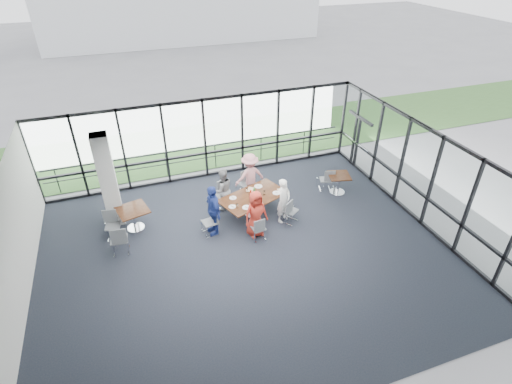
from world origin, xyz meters
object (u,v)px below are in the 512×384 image
object	(u,v)px
chair_main_nr	(290,211)
chair_spare_lb	(113,226)
side_table_right	(339,178)
main_table	(253,199)
chair_main_fl	(221,194)
chair_main_fr	(245,184)
chair_spare_r	(326,180)
side_table_left	(133,212)
chair_main_nl	(258,228)
chair_main_end	(210,222)
chair_spare_la	(119,239)
diner_near_right	(284,201)
diner_near_left	(256,214)
diner_far_left	(223,190)
diner_end	(213,210)
structural_column	(108,181)
diner_far_right	(250,176)

from	to	relation	value
chair_main_nr	chair_spare_lb	world-z (taller)	chair_spare_lb
side_table_right	chair_spare_lb	world-z (taller)	chair_spare_lb
main_table	chair_main_fl	world-z (taller)	chair_main_fl
chair_main_fr	chair_spare_r	distance (m)	3.04
side_table_left	chair_main_nl	world-z (taller)	chair_main_nl
chair_main_end	chair_spare_la	bearing A→B (deg)	-100.29
diner_near_right	chair_main_nr	size ratio (longest dim) A/B	1.76
main_table	diner_near_left	xyz separation A→B (m)	(-0.27, -1.05, 0.15)
side_table_right	main_table	bearing A→B (deg)	-175.46
diner_near_left	chair_spare_r	xyz separation A→B (m)	(3.37, 1.67, -0.37)
diner_far_left	chair_spare_la	xyz separation A→B (m)	(-3.55, -1.19, -0.29)
chair_main_fr	diner_near_right	bearing A→B (deg)	87.59
diner_end	chair_main_nl	xyz separation A→B (m)	(1.23, -0.78, -0.46)
chair_main_nr	chair_main_fl	bearing A→B (deg)	102.39
chair_main_nr	chair_spare_r	xyz separation A→B (m)	(2.07, 1.42, -0.02)
structural_column	chair_spare_r	world-z (taller)	structural_column
main_table	diner_far_right	bearing A→B (deg)	55.71
main_table	chair_main_fr	xyz separation A→B (m)	(0.14, 1.33, -0.21)
diner_far_left	chair_main_fl	xyz separation A→B (m)	(-0.01, 0.22, -0.33)
side_table_left	side_table_right	world-z (taller)	same
chair_spare_la	chair_spare_lb	bearing A→B (deg)	106.42
chair_main_end	chair_spare_la	size ratio (longest dim) A/B	0.91
chair_main_end	diner_end	bearing A→B (deg)	94.63
diner_far_left	diner_far_right	bearing A→B (deg)	-167.54
chair_spare_lb	chair_main_fr	bearing A→B (deg)	-157.38
main_table	chair_main_end	bearing A→B (deg)	177.12
chair_main_nr	diner_near_left	bearing A→B (deg)	155.19
chair_main_fr	diner_far_left	bearing A→B (deg)	10.53
chair_spare_la	chair_spare_r	xyz separation A→B (m)	(7.52, 1.13, -0.06)
structural_column	chair_spare_lb	distance (m)	1.43
side_table_left	chair_main_fr	distance (m)	4.12
chair_main_end	chair_spare_r	size ratio (longest dim) A/B	1.04
chair_spare_la	diner_near_right	bearing A→B (deg)	4.60
diner_far_left	chair_spare_la	distance (m)	3.75
chair_spare_la	chair_main_end	bearing A→B (deg)	5.63
chair_main_nr	diner_far_left	bearing A→B (deg)	106.28
diner_near_left	chair_main_end	world-z (taller)	diner_near_left
diner_far_left	chair_main_nr	world-z (taller)	diner_far_left
chair_spare_lb	main_table	bearing A→B (deg)	-173.49
side_table_right	diner_near_left	world-z (taller)	diner_near_left
chair_main_nr	chair_spare_r	bearing A→B (deg)	-1.17
side_table_left	chair_main_fr	xyz separation A→B (m)	(4.05, 0.77, -0.21)
side_table_left	main_table	bearing A→B (deg)	-8.24
diner_far_left	chair_main_fr	size ratio (longest dim) A/B	1.78
side_table_left	chair_main_end	xyz separation A→B (m)	(2.26, -1.10, -0.20)
diner_end	chair_main_end	world-z (taller)	diner_end
chair_main_fr	chair_main_end	world-z (taller)	chair_main_end
side_table_right	chair_spare_r	size ratio (longest dim) A/B	1.08
diner_far_right	chair_spare_r	bearing A→B (deg)	163.42
chair_main_nl	structural_column	bearing A→B (deg)	142.48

